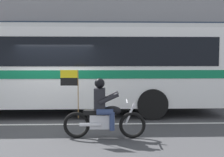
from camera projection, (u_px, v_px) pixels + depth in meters
name	position (u px, v px, depth m)	size (l,w,h in m)	color
ground_plane	(56.00, 120.00, 9.56)	(60.00, 60.00, 0.00)	#3D3D3F
sidewalk_curb	(72.00, 96.00, 14.64)	(28.00, 3.80, 0.15)	gray
lane_center_stripe	(53.00, 124.00, 8.96)	(26.60, 0.14, 0.01)	silver
office_building_facade	(75.00, 9.00, 16.54)	(28.00, 0.89, 9.69)	gray
transit_bus	(60.00, 63.00, 10.60)	(11.82, 2.63, 3.22)	white
motorcycle_with_rider	(103.00, 113.00, 7.42)	(2.20, 0.64, 1.78)	black
fire_hydrant	(150.00, 90.00, 13.51)	(0.22, 0.30, 0.75)	gold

